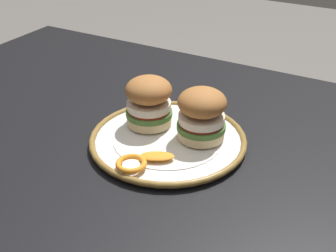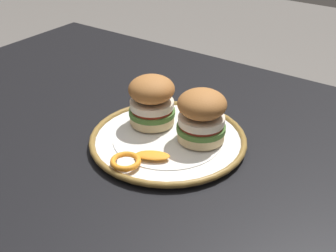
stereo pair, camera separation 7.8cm
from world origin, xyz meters
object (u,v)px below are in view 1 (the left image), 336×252
Objects in this scene: sandwich_half_right at (202,113)px; dinner_plate at (168,140)px; sandwich_half_left at (149,101)px; dining_table at (164,196)px.

dinner_plate is at bearing -152.54° from sandwich_half_right.
dinner_plate is 3.06× the size of sandwich_half_left.
dining_table is at bearing -113.82° from sandwich_half_right.
dinner_plate is at bearing 110.50° from dining_table.
sandwich_half_right reaches higher than dinner_plate.
dining_table is 0.19m from sandwich_half_left.
dinner_plate is 0.09m from sandwich_half_left.
dinner_plate is 2.86× the size of sandwich_half_right.
dinner_plate reaches higher than dining_table.
sandwich_half_right is (0.06, 0.03, 0.06)m from dinner_plate.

